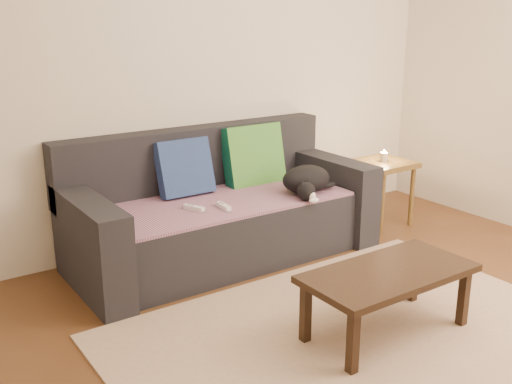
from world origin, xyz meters
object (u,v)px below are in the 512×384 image
(cat, at_px, (306,180))
(side_table, at_px, (383,172))
(wii_remote_a, at_px, (224,206))
(wii_remote_b, at_px, (194,208))
(sofa, at_px, (220,214))
(coffee_table, at_px, (388,278))

(cat, xyz_separation_m, side_table, (0.89, 0.12, -0.10))
(side_table, bearing_deg, wii_remote_a, -176.52)
(wii_remote_b, bearing_deg, cat, -120.04)
(sofa, distance_m, wii_remote_b, 0.38)
(sofa, bearing_deg, wii_remote_a, -116.03)
(cat, height_order, coffee_table, cat)
(sofa, distance_m, cat, 0.65)
(cat, bearing_deg, wii_remote_a, 161.01)
(sofa, relative_size, side_table, 4.01)
(wii_remote_a, bearing_deg, wii_remote_b, 70.16)
(sofa, height_order, wii_remote_b, sofa)
(sofa, height_order, side_table, sofa)
(cat, height_order, wii_remote_b, cat)
(side_table, bearing_deg, wii_remote_b, -179.47)
(wii_remote_b, xyz_separation_m, coffee_table, (0.46, -1.26, -0.13))
(cat, relative_size, wii_remote_a, 3.01)
(wii_remote_a, height_order, side_table, side_table)
(wii_remote_a, relative_size, coffee_table, 0.16)
(wii_remote_b, bearing_deg, side_table, -112.35)
(wii_remote_b, height_order, side_table, side_table)
(sofa, relative_size, coffee_table, 2.27)
(coffee_table, bearing_deg, wii_remote_a, 103.50)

